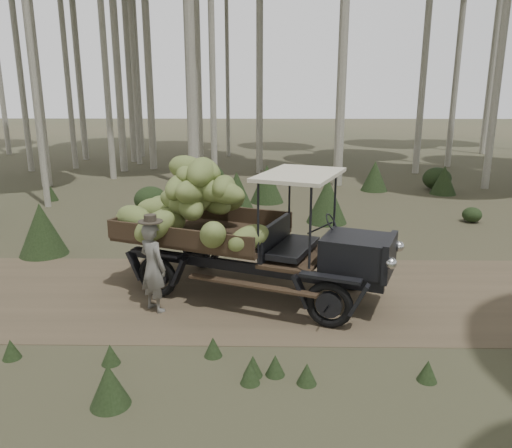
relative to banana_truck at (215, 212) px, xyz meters
name	(u,v)px	position (x,y,z in m)	size (l,w,h in m)	color
ground	(364,295)	(2.83, -0.28, -1.54)	(120.00, 120.00, 0.00)	#473D2B
dirt_track	(364,295)	(2.83, -0.28, -1.53)	(70.00, 4.00, 0.01)	brown
banana_truck	(215,212)	(0.00, 0.00, 0.00)	(5.51, 3.48, 2.67)	black
farmer	(153,266)	(-0.99, -1.00, -0.72)	(0.69, 0.66, 1.73)	#63615A
undergrowth	(401,240)	(3.95, 1.48, -0.98)	(23.50, 21.73, 1.37)	#233319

